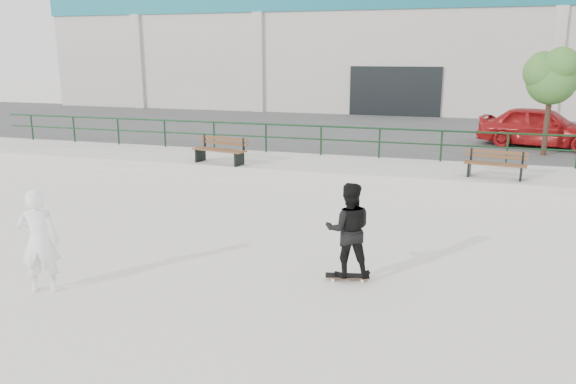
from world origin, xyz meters
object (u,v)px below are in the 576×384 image
(bench_left, at_px, (220,150))
(tree, at_px, (553,75))
(red_car, at_px, (541,127))
(skateboard, at_px, (347,276))
(standing_skater, at_px, (349,230))
(bench_right, at_px, (495,164))
(seated_skater, at_px, (39,241))

(bench_left, xyz_separation_m, tree, (10.13, 4.59, 2.31))
(red_car, xyz_separation_m, skateboard, (-4.68, -13.42, -1.18))
(bench_left, bearing_deg, standing_skater, -39.98)
(bench_left, relative_size, skateboard, 2.34)
(bench_left, height_order, tree, tree)
(standing_skater, bearing_deg, red_car, -123.16)
(red_car, bearing_deg, tree, -166.35)
(bench_right, xyz_separation_m, red_car, (1.89, 6.09, 0.38))
(bench_right, height_order, seated_skater, seated_skater)
(red_car, height_order, skateboard, red_car)
(red_car, distance_m, skateboard, 14.26)
(bench_right, relative_size, red_car, 0.39)
(skateboard, height_order, seated_skater, seated_skater)
(red_car, bearing_deg, bench_left, 137.53)
(bench_right, xyz_separation_m, tree, (1.83, 4.29, 2.35))
(seated_skater, bearing_deg, bench_left, -108.85)
(skateboard, bearing_deg, tree, 55.54)
(bench_left, xyz_separation_m, red_car, (10.18, 6.39, 0.34))
(bench_left, relative_size, red_car, 0.42)
(seated_skater, bearing_deg, red_car, -144.72)
(bench_left, bearing_deg, bench_right, 14.05)
(tree, distance_m, standing_skater, 12.72)
(skateboard, relative_size, standing_skater, 0.48)
(standing_skater, bearing_deg, skateboard, -13.91)
(bench_right, relative_size, standing_skater, 1.01)
(skateboard, bearing_deg, seated_skater, -170.68)
(standing_skater, bearing_deg, tree, -125.63)
(bench_right, bearing_deg, red_car, 80.83)
(red_car, relative_size, skateboard, 5.52)
(bench_left, height_order, red_car, red_car)
(bench_right, xyz_separation_m, skateboard, (-2.80, -7.33, -0.81))
(bench_left, distance_m, tree, 11.35)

